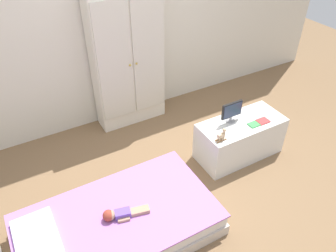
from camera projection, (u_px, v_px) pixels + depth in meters
The scene contains 11 objects.
ground_plane at pixel (182, 191), 3.31m from camera, with size 10.00×10.00×0.02m, color brown.
back_wall at pixel (110, 10), 3.58m from camera, with size 6.40×0.05×2.70m, color silver.
bed at pixel (119, 225), 2.83m from camera, with size 1.66×0.94×0.25m.
pillow at pixel (39, 247), 2.49m from camera, with size 0.32×0.68×0.05m, color silver.
doll at pixel (117, 214), 2.72m from camera, with size 0.39×0.16×0.10m.
wardrobe at pixel (127, 59), 3.79m from camera, with size 0.82×0.32×1.67m.
tv_stand at pixel (240, 138), 3.61m from camera, with size 0.93×0.43×0.45m, color silver.
tv_monitor at pixel (232, 111), 3.40m from camera, with size 0.24×0.10×0.23m.
rocking_horse_toy at pixel (222, 135), 3.20m from camera, with size 0.11×0.04×0.13m.
book_green at pixel (254, 125), 3.43m from camera, with size 0.11×0.09×0.01m, color #429E51.
book_red at pixel (263, 121), 3.48m from camera, with size 0.13×0.10×0.01m, color #CC3838.
Camera 1 is at (-1.23, -1.88, 2.52)m, focal length 35.34 mm.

